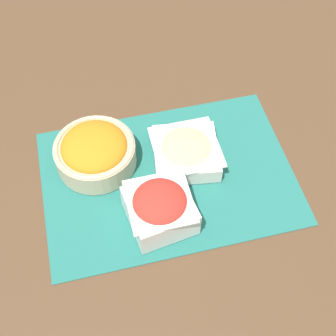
{
  "coord_description": "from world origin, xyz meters",
  "views": [
    {
      "loc": [
        0.13,
        0.54,
        0.83
      ],
      "look_at": [
        0.0,
        0.0,
        0.03
      ],
      "focal_mm": 50.0,
      "sensor_mm": 36.0,
      "label": 1
    }
  ],
  "objects": [
    {
      "name": "tomato_bowl",
      "position": [
        0.04,
        0.1,
        0.05
      ],
      "size": [
        0.14,
        0.14,
        0.09
      ],
      "color": "white",
      "rests_on": "placemat"
    },
    {
      "name": "placemat",
      "position": [
        0.0,
        0.0,
        0.0
      ],
      "size": [
        0.53,
        0.37,
        0.0
      ],
      "color": "#236B60",
      "rests_on": "ground_plane"
    },
    {
      "name": "ground_plane",
      "position": [
        0.0,
        0.0,
        0.0
      ],
      "size": [
        3.0,
        3.0,
        0.0
      ],
      "primitive_type": "plane",
      "color": "#513823"
    },
    {
      "name": "cucumber_bowl",
      "position": [
        -0.05,
        -0.04,
        0.03
      ],
      "size": [
        0.15,
        0.15,
        0.05
      ],
      "color": "silver",
      "rests_on": "placemat"
    },
    {
      "name": "carrot_bowl",
      "position": [
        0.14,
        -0.07,
        0.04
      ],
      "size": [
        0.17,
        0.17,
        0.08
      ],
      "color": "#C6B28E",
      "rests_on": "placemat"
    }
  ]
}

